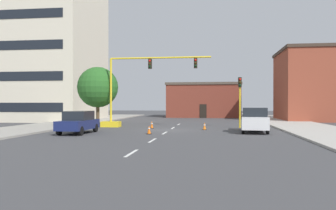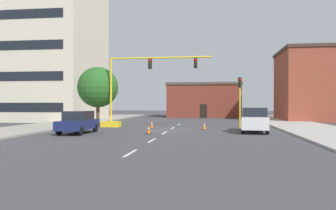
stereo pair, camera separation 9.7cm
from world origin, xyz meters
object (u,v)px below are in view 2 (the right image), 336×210
object	(u,v)px
traffic_light_pole_right	(240,91)
traffic_cone_roadside_c	(204,126)
traffic_signal_gantry	(125,103)
traffic_cone_roadside_b	(152,125)
tree_left_near	(98,87)
traffic_cone_roadside_a	(149,130)
sedan_navy_near_left	(78,122)
pickup_truck_white	(254,120)

from	to	relation	value
traffic_light_pole_right	traffic_cone_roadside_c	size ratio (longest dim) A/B	7.19
traffic_signal_gantry	traffic_cone_roadside_b	size ratio (longest dim) A/B	15.23
traffic_light_pole_right	traffic_cone_roadside_c	bearing A→B (deg)	-139.87
tree_left_near	traffic_cone_roadside_a	world-z (taller)	tree_left_near
sedan_navy_near_left	traffic_cone_roadside_c	world-z (taller)	sedan_navy_near_left
traffic_signal_gantry	traffic_cone_roadside_c	bearing A→B (deg)	-17.81
sedan_navy_near_left	tree_left_near	bearing A→B (deg)	99.95
traffic_signal_gantry	traffic_cone_roadside_c	size ratio (longest dim) A/B	16.07
pickup_truck_white	traffic_cone_roadside_a	world-z (taller)	pickup_truck_white
traffic_cone_roadside_a	traffic_signal_gantry	bearing A→B (deg)	117.30
pickup_truck_white	traffic_cone_roadside_a	size ratio (longest dim) A/B	8.12
tree_left_near	sedan_navy_near_left	xyz separation A→B (m)	(1.56, -8.92, -3.11)
pickup_truck_white	traffic_cone_roadside_c	distance (m)	4.53
traffic_cone_roadside_a	traffic_cone_roadside_b	world-z (taller)	traffic_cone_roadside_b
traffic_cone_roadside_c	traffic_light_pole_right	bearing A→B (deg)	40.13
traffic_light_pole_right	tree_left_near	bearing A→B (deg)	175.20
pickup_truck_white	traffic_cone_roadside_a	distance (m)	8.63
traffic_light_pole_right	traffic_cone_roadside_a	world-z (taller)	traffic_light_pole_right
sedan_navy_near_left	traffic_cone_roadside_a	size ratio (longest dim) A/B	6.60
sedan_navy_near_left	traffic_cone_roadside_a	world-z (taller)	sedan_navy_near_left
traffic_light_pole_right	traffic_cone_roadside_b	xyz separation A→B (m)	(-8.17, -1.63, -3.18)
traffic_cone_roadside_c	sedan_navy_near_left	bearing A→B (deg)	-152.54
traffic_signal_gantry	pickup_truck_white	xyz separation A→B (m)	(11.86, -4.40, -1.37)
traffic_cone_roadside_b	traffic_signal_gantry	bearing A→B (deg)	154.21
traffic_signal_gantry	traffic_light_pole_right	world-z (taller)	traffic_signal_gantry
pickup_truck_white	traffic_cone_roadside_b	bearing A→B (deg)	161.50
traffic_light_pole_right	sedan_navy_near_left	world-z (taller)	traffic_light_pole_right
traffic_light_pole_right	traffic_cone_roadside_b	distance (m)	8.92
traffic_signal_gantry	traffic_cone_roadside_c	world-z (taller)	traffic_signal_gantry
traffic_light_pole_right	pickup_truck_white	world-z (taller)	traffic_light_pole_right
traffic_cone_roadside_a	traffic_cone_roadside_b	size ratio (longest dim) A/B	0.97
tree_left_near	traffic_cone_roadside_b	world-z (taller)	tree_left_near
traffic_light_pole_right	tree_left_near	xyz separation A→B (m)	(-14.38, 1.21, 0.47)
sedan_navy_near_left	traffic_cone_roadside_b	bearing A→B (deg)	52.62
pickup_truck_white	traffic_cone_roadside_c	xyz separation A→B (m)	(-4.06, 1.89, -0.65)
tree_left_near	sedan_navy_near_left	bearing A→B (deg)	-80.05
traffic_light_pole_right	sedan_navy_near_left	xyz separation A→B (m)	(-12.82, -7.71, -2.64)
traffic_light_pole_right	traffic_cone_roadside_a	xyz separation A→B (m)	(-7.32, -7.48, -3.19)
traffic_light_pole_right	traffic_cone_roadside_b	bearing A→B (deg)	-168.69
tree_left_near	pickup_truck_white	distance (m)	16.55
traffic_signal_gantry	tree_left_near	world-z (taller)	traffic_signal_gantry
traffic_signal_gantry	pickup_truck_white	size ratio (longest dim) A/B	1.93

